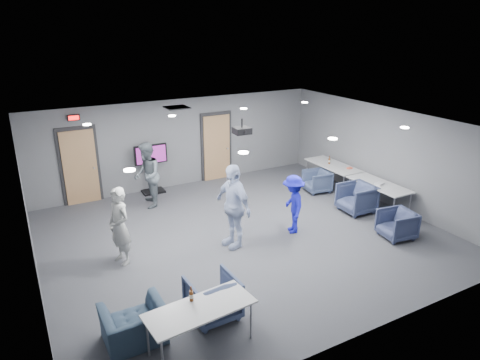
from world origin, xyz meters
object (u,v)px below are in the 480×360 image
person_c (233,206)px  bottle_front (191,296)px  person_a (120,226)px  chair_front_a (213,297)px  person_d (293,204)px  chair_right_c (397,224)px  tv_stand (152,166)px  chair_front_b (135,325)px  projector (242,131)px  table_front_left (200,310)px  table_right_b (379,185)px  chair_right_a (317,181)px  bottle_right (329,161)px  table_right_a (333,166)px  person_b (147,175)px  chair_right_b (357,198)px

person_c → bottle_front: (-2.03, -2.47, -0.15)m
person_c → person_a: bearing=-110.3°
chair_front_a → person_d: bearing=-148.5°
person_c → bottle_front: person_c is taller
chair_right_c → tv_stand: tv_stand is taller
person_a → person_d: bearing=64.0°
chair_front_b → projector: (3.63, 3.07, 2.09)m
projector → table_front_left: bearing=-124.5°
tv_stand → table_right_b: bearing=-39.3°
chair_right_c → tv_stand: bearing=-134.5°
chair_front_b → bottle_front: 1.04m
chair_right_a → table_right_b: (0.65, -1.83, 0.36)m
table_right_b → bottle_right: bearing=1.4°
table_right_a → person_c: bearing=112.5°
chair_right_c → chair_front_b: chair_right_c is taller
table_right_a → projector: 4.14m
chair_front_a → table_right_a: bearing=-148.1°
person_a → bottle_front: person_a is taller
chair_front_a → projector: (2.26, 3.07, 2.03)m
person_d → tv_stand: 4.68m
person_a → chair_right_c: (5.99, -1.99, -0.50)m
chair_right_c → bottle_front: 5.70m
person_b → bottle_right: person_b is taller
chair_right_c → table_front_left: table_front_left is taller
chair_right_c → table_right_a: 3.48m
bottle_right → chair_right_a: bearing=-161.1°
chair_front_a → tv_stand: bearing=-99.9°
person_c → person_d: (1.58, -0.08, -0.25)m
person_c → person_d: 1.60m
chair_right_a → tv_stand: size_ratio=0.49×
bottle_right → tv_stand: (-4.98, 2.09, 0.02)m
chair_right_c → chair_front_a: (-5.07, -0.57, 0.04)m
person_a → tv_stand: (1.82, 3.59, 0.00)m
person_b → chair_front_b: size_ratio=1.85×
person_d → bottle_front: bearing=-35.5°
person_a → table_right_b: 6.88m
table_right_a → table_right_b: bearing=-180.0°
chair_right_a → projector: projector is taller
person_a → chair_right_a: (6.20, 1.29, -0.51)m
person_a → person_b: size_ratio=0.93×
chair_right_a → chair_right_c: 3.29m
person_c → tv_stand: size_ratio=1.31×
table_front_left → projector: projector is taller
person_b → chair_right_b: 5.71m
projector → table_right_a: bearing=15.4°
chair_front_a → person_b: bearing=-96.8°
table_front_left → person_b: bearing=75.4°
person_c → table_right_a: size_ratio=1.03×
person_c → bottle_right: size_ratio=7.61×
table_front_left → person_d: bearing=31.0°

